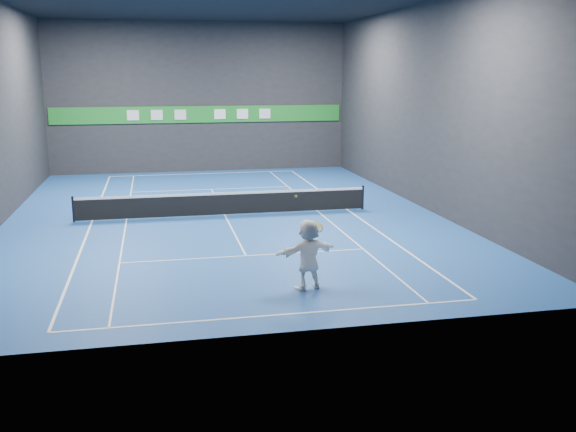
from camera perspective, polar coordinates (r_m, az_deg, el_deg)
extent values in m
plane|color=#1A4892|center=(27.68, -5.64, 0.07)|extent=(26.00, 26.00, 0.00)
cube|color=#232326|center=(40.01, -7.87, 10.38)|extent=(18.00, 0.10, 9.00)
cube|color=#232326|center=(14.25, -0.21, 6.64)|extent=(18.00, 0.10, 9.00)
cube|color=#232326|center=(29.41, 12.11, 9.45)|extent=(0.10, 26.00, 9.00)
cube|color=white|center=(16.39, -0.99, -8.79)|extent=(10.98, 0.08, 0.01)
cube|color=white|center=(39.33, -7.55, 3.76)|extent=(10.98, 0.08, 0.01)
cube|color=white|center=(27.66, -17.01, -0.43)|extent=(0.08, 23.78, 0.01)
cube|color=white|center=(28.77, 5.29, 0.57)|extent=(0.08, 23.78, 0.01)
cube|color=white|center=(27.56, -14.16, -0.30)|extent=(0.06, 23.78, 0.01)
cube|color=white|center=(28.40, 2.63, 0.45)|extent=(0.06, 23.78, 0.01)
cube|color=white|center=(21.52, -3.75, -3.54)|extent=(8.23, 0.06, 0.01)
cube|color=white|center=(33.93, -6.83, 2.37)|extent=(8.23, 0.06, 0.01)
cube|color=white|center=(27.68, -5.64, 0.08)|extent=(0.06, 12.80, 0.01)
imported|color=white|center=(18.03, 1.81, -3.41)|extent=(1.96, 1.11, 2.02)
sphere|color=#BDDF25|center=(17.68, 0.72, 1.76)|extent=(0.07, 0.07, 0.07)
cylinder|color=black|center=(27.63, -18.55, 0.58)|extent=(0.10, 0.10, 1.07)
cylinder|color=black|center=(28.88, 6.66, 1.66)|extent=(0.10, 0.10, 1.07)
cube|color=black|center=(27.59, -5.66, 1.03)|extent=(12.40, 0.03, 0.86)
cube|color=white|center=(27.49, -5.68, 2.01)|extent=(12.40, 0.04, 0.10)
cube|color=#1B7E26|center=(40.00, -7.82, 8.94)|extent=(17.64, 0.06, 1.00)
cube|color=white|center=(39.85, -13.62, 8.70)|extent=(0.70, 0.04, 0.60)
cube|color=silver|center=(39.84, -11.59, 8.79)|extent=(0.70, 0.04, 0.60)
cube|color=silver|center=(39.87, -9.55, 8.87)|extent=(0.70, 0.04, 0.60)
cube|color=white|center=(40.04, -6.08, 8.99)|extent=(0.70, 0.04, 0.60)
cube|color=white|center=(40.21, -4.07, 9.04)|extent=(0.70, 0.04, 0.60)
cube|color=silver|center=(40.42, -2.08, 9.09)|extent=(0.70, 0.04, 0.60)
torus|color=red|center=(17.95, 2.65, -1.06)|extent=(0.43, 0.32, 0.32)
cylinder|color=#BCD44A|center=(17.94, 2.70, -0.86)|extent=(0.36, 0.30, 0.24)
cylinder|color=red|center=(17.98, 2.65, -1.44)|extent=(0.06, 0.13, 0.17)
cylinder|color=yellow|center=(18.04, 2.69, -2.41)|extent=(0.14, 0.17, 0.24)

